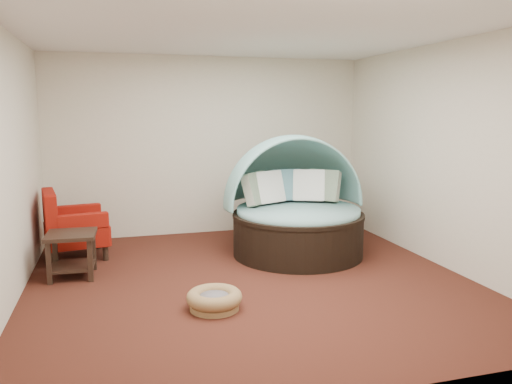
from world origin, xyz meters
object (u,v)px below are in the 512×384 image
object	(u,v)px
red_armchair	(72,227)
pet_basket	(214,299)
canopy_daybed	(295,199)
side_table	(72,249)

from	to	relation	value
red_armchair	pet_basket	bearing A→B (deg)	-66.14
canopy_daybed	side_table	xyz separation A→B (m)	(-2.91, -0.26, -0.41)
canopy_daybed	pet_basket	xyz separation A→B (m)	(-1.48, -1.69, -0.66)
side_table	canopy_daybed	bearing A→B (deg)	5.08
canopy_daybed	pet_basket	distance (m)	2.34
pet_basket	side_table	xyz separation A→B (m)	(-1.43, 1.43, 0.25)
pet_basket	red_armchair	distance (m)	2.73
red_armchair	side_table	bearing A→B (deg)	-95.44
pet_basket	red_armchair	size ratio (longest dim) A/B	0.63
pet_basket	red_armchair	bearing A→B (deg)	123.33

